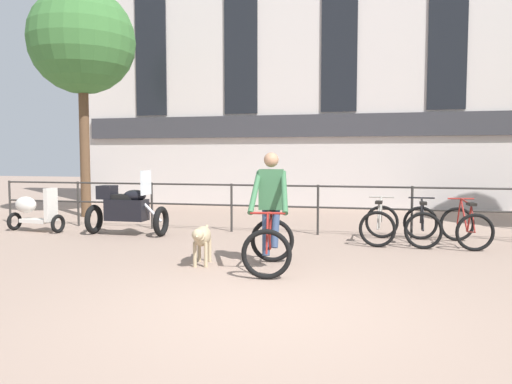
{
  "coord_description": "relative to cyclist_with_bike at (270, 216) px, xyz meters",
  "views": [
    {
      "loc": [
        1.16,
        -5.15,
        1.65
      ],
      "look_at": [
        -0.77,
        2.86,
        1.05
      ],
      "focal_mm": 35.0,
      "sensor_mm": 36.0,
      "label": 1
    }
  ],
  "objects": [
    {
      "name": "parked_bicycle_near_lamp",
      "position": [
        1.58,
        2.6,
        -0.41
      ],
      "size": [
        0.75,
        1.16,
        0.86
      ],
      "rotation": [
        0.0,
        0.0,
        3.06
      ],
      "color": "black",
      "rests_on": "ground_plane"
    },
    {
      "name": "parked_motorcycle",
      "position": [
        -3.54,
        2.29,
        -0.2
      ],
      "size": [
        1.65,
        0.63,
        1.35
      ],
      "rotation": [
        0.0,
        0.0,
        1.58
      ],
      "color": "black",
      "rests_on": "ground_plane"
    },
    {
      "name": "parked_bicycle_mid_right",
      "position": [
        3.11,
        2.6,
        -0.41
      ],
      "size": [
        0.8,
        1.19,
        0.86
      ],
      "rotation": [
        0.0,
        0.0,
        3.27
      ],
      "color": "black",
      "rests_on": "ground_plane"
    },
    {
      "name": "tree_canalside_left",
      "position": [
        -6.16,
        4.94,
        3.9
      ],
      "size": [
        2.8,
        2.8,
        6.1
      ],
      "color": "brown",
      "rests_on": "ground_plane"
    },
    {
      "name": "canal_railing",
      "position": [
        0.33,
        3.26,
        -0.05
      ],
      "size": [
        15.05,
        0.05,
        1.05
      ],
      "color": "#2D2B28",
      "rests_on": "ground_plane"
    },
    {
      "name": "ground_plane",
      "position": [
        0.33,
        -1.94,
        -0.76
      ],
      "size": [
        60.0,
        60.0,
        0.0
      ],
      "primitive_type": "plane",
      "color": "gray"
    },
    {
      "name": "cyclist_with_bike",
      "position": [
        0.0,
        0.0,
        0.0
      ],
      "size": [
        0.83,
        1.25,
        1.7
      ],
      "rotation": [
        0.0,
        0.0,
        0.13
      ],
      "color": "black",
      "rests_on": "ground_plane"
    },
    {
      "name": "dog",
      "position": [
        -1.04,
        -0.05,
        -0.34
      ],
      "size": [
        0.35,
        0.96,
        0.6
      ],
      "rotation": [
        0.0,
        0.0,
        0.18
      ],
      "color": "tan",
      "rests_on": "ground_plane"
    },
    {
      "name": "building_facade",
      "position": [
        0.33,
        9.05,
        4.81
      ],
      "size": [
        18.0,
        0.72,
        11.19
      ],
      "color": "beige",
      "rests_on": "ground_plane"
    },
    {
      "name": "parked_bicycle_mid_left",
      "position": [
        2.34,
        2.6,
        -0.41
      ],
      "size": [
        0.7,
        1.13,
        0.86
      ],
      "rotation": [
        0.0,
        0.0,
        3.11
      ],
      "color": "black",
      "rests_on": "ground_plane"
    },
    {
      "name": "parked_scooter",
      "position": [
        -5.73,
        2.26,
        -0.3
      ],
      "size": [
        1.32,
        0.54,
        0.96
      ],
      "rotation": [
        0.0,
        0.0,
        1.46
      ],
      "color": "black",
      "rests_on": "ground_plane"
    }
  ]
}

